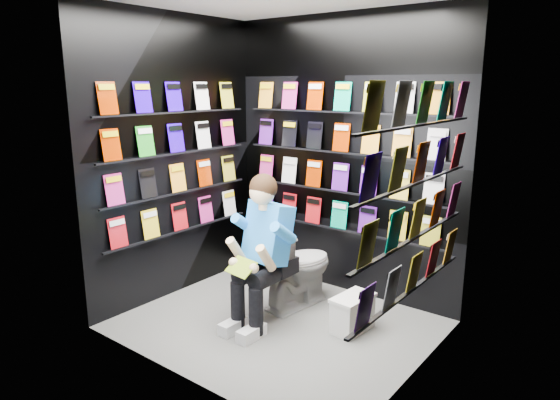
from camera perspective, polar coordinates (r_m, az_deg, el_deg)
The scene contains 13 objects.
floor at distance 4.32m, azimuth -0.37°, elevation -14.02°, with size 2.40×2.40×0.00m, color slate.
wall_back at distance 4.72m, azimuth 7.16°, elevation 4.85°, with size 2.40×0.04×2.60m, color black.
wall_front at distance 3.19m, azimuth -11.58°, elevation 0.73°, with size 2.40×0.04×2.60m, color black.
wall_left at distance 4.73m, azimuth -11.93°, elevation 4.69°, with size 0.04×2.00×2.60m, color black.
wall_right at distance 3.31m, azimuth 16.15°, elevation 0.92°, with size 0.04×2.00×2.60m, color black.
comics_back at distance 4.69m, azimuth 6.98°, elevation 4.87°, with size 2.10×0.06×1.37m, color red, non-canonical shape.
comics_left at distance 4.71m, azimuth -11.70°, elevation 4.72°, with size 0.06×1.70×1.37m, color red, non-canonical shape.
comics_right at distance 3.32m, azimuth 15.67°, elevation 1.07°, with size 0.06×1.70×1.37m, color red, non-canonical shape.
toilet at distance 4.53m, azimuth 1.86°, elevation -7.59°, with size 0.42×0.75×0.73m, color white.
longbox at distance 4.21m, azimuth 8.28°, elevation -12.85°, with size 0.20×0.36×0.27m, color white.
longbox_lid at distance 4.15m, azimuth 8.34°, elevation -10.99°, with size 0.22×0.38×0.03m, color white.
reader at distance 4.12m, azimuth -1.22°, elevation -3.94°, with size 0.51×0.74×1.37m, color blue, non-canonical shape.
held_comic at distance 3.93m, azimuth -4.45°, elevation -7.65°, with size 0.25×0.01×0.17m, color green.
Camera 1 is at (2.38, -3.02, 1.97)m, focal length 32.00 mm.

